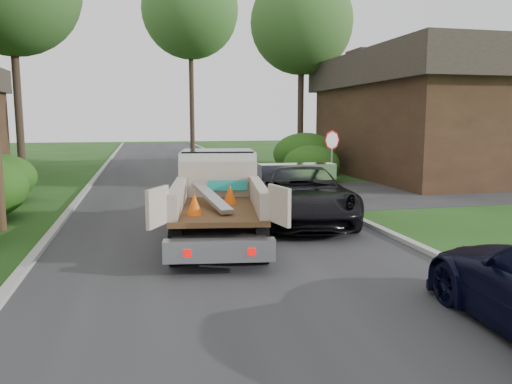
{
  "coord_description": "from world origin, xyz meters",
  "views": [
    {
      "loc": [
        -1.85,
        -8.88,
        2.85
      ],
      "look_at": [
        0.71,
        2.28,
        1.2
      ],
      "focal_mm": 35.0,
      "sensor_mm": 36.0,
      "label": 1
    }
  ],
  "objects": [
    {
      "name": "ground",
      "position": [
        0.0,
        0.0,
        0.0
      ],
      "size": [
        120.0,
        120.0,
        0.0
      ],
      "primitive_type": "plane",
      "color": "#1F4213",
      "rests_on": "ground"
    },
    {
      "name": "road",
      "position": [
        0.0,
        10.0,
        0.0
      ],
      "size": [
        8.0,
        90.0,
        0.02
      ],
      "primitive_type": "cube",
      "color": "#28282B",
      "rests_on": "ground"
    },
    {
      "name": "side_street",
      "position": [
        12.0,
        9.0,
        0.01
      ],
      "size": [
        16.0,
        7.0,
        0.02
      ],
      "primitive_type": "cube",
      "color": "#28282B",
      "rests_on": "ground"
    },
    {
      "name": "curb_left",
      "position": [
        -4.1,
        10.0,
        0.06
      ],
      "size": [
        0.2,
        90.0,
        0.12
      ],
      "primitive_type": "cube",
      "color": "#9E9E99",
      "rests_on": "ground"
    },
    {
      "name": "curb_right",
      "position": [
        4.1,
        10.0,
        0.06
      ],
      "size": [
        0.2,
        90.0,
        0.12
      ],
      "primitive_type": "cube",
      "color": "#9E9E99",
      "rests_on": "ground"
    },
    {
      "name": "stop_sign",
      "position": [
        5.2,
        9.0,
        1.78
      ],
      "size": [
        0.71,
        0.32,
        2.48
      ],
      "color": "slate",
      "rests_on": "ground"
    },
    {
      "name": "house_right",
      "position": [
        13.0,
        14.0,
        3.16
      ],
      "size": [
        9.72,
        12.96,
        6.2
      ],
      "rotation": [
        0.0,
        0.0,
        1.57
      ],
      "color": "#342015",
      "rests_on": "ground"
    },
    {
      "name": "hedge_right_a",
      "position": [
        5.8,
        13.0,
        0.85
      ],
      "size": [
        2.6,
        2.6,
        1.7
      ],
      "primitive_type": "ellipsoid",
      "color": "#164911",
      "rests_on": "ground"
    },
    {
      "name": "hedge_right_b",
      "position": [
        6.5,
        16.0,
        1.1
      ],
      "size": [
        3.38,
        3.38,
        2.21
      ],
      "primitive_type": "ellipsoid",
      "color": "#164911",
      "rests_on": "ground"
    },
    {
      "name": "tree_right_far",
      "position": [
        7.5,
        20.0,
        8.48
      ],
      "size": [
        6.0,
        6.0,
        11.5
      ],
      "color": "#2D2119",
      "rests_on": "ground"
    },
    {
      "name": "tree_center_far",
      "position": [
        2.0,
        30.0,
        10.98
      ],
      "size": [
        7.2,
        7.2,
        14.6
      ],
      "color": "#2D2119",
      "rests_on": "ground"
    },
    {
      "name": "flatbed_truck",
      "position": [
        -0.03,
        3.29,
        1.13
      ],
      "size": [
        3.02,
        5.72,
        2.07
      ],
      "rotation": [
        0.0,
        0.0,
        -0.14
      ],
      "color": "black",
      "rests_on": "ground"
    },
    {
      "name": "black_pickup",
      "position": [
        2.51,
        4.5,
        0.78
      ],
      "size": [
        3.54,
        6.01,
        1.57
      ],
      "primitive_type": "imported",
      "rotation": [
        0.0,
        0.0,
        -0.17
      ],
      "color": "black",
      "rests_on": "ground"
    }
  ]
}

